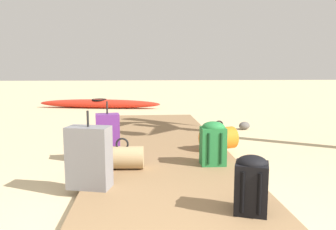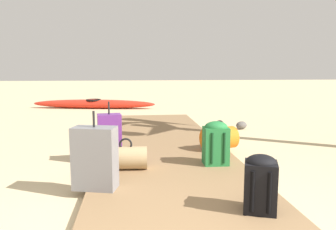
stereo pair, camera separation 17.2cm
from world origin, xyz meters
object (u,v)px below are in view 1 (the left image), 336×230
object	(u,v)px
suitcase_grey	(89,157)
backpack_black	(251,183)
duffel_bag_orange	(219,138)
suitcase_purple	(108,136)
duffel_bag_tan	(122,157)
backpack_green	(213,142)
kayak	(99,104)

from	to	relation	value
suitcase_grey	backpack_black	xyz separation A→B (m)	(1.49, -0.73, -0.06)
suitcase_grey	duffel_bag_orange	distance (m)	2.31
suitcase_purple	duffel_bag_orange	xyz separation A→B (m)	(1.65, 0.32, -0.14)
duffel_bag_tan	duffel_bag_orange	distance (m)	1.67
suitcase_grey	duffel_bag_tan	bearing A→B (deg)	64.76
suitcase_purple	backpack_green	xyz separation A→B (m)	(1.39, -0.48, -0.01)
duffel_bag_tan	kayak	size ratio (longest dim) A/B	0.13
backpack_black	suitcase_grey	bearing A→B (deg)	153.83
suitcase_grey	kayak	size ratio (longest dim) A/B	0.20
suitcase_purple	duffel_bag_orange	distance (m)	1.69
backpack_green	duffel_bag_orange	xyz separation A→B (m)	(0.26, 0.80, -0.13)
suitcase_purple	backpack_black	world-z (taller)	suitcase_purple
suitcase_purple	kayak	xyz separation A→B (m)	(-0.92, 6.48, -0.24)
duffel_bag_tan	duffel_bag_orange	size ratio (longest dim) A/B	0.90
backpack_green	duffel_bag_orange	distance (m)	0.85
suitcase_purple	backpack_green	world-z (taller)	suitcase_purple
duffel_bag_orange	backpack_black	world-z (taller)	backpack_black
duffel_bag_tan	kayak	world-z (taller)	duffel_bag_tan
suitcase_grey	kayak	bearing A→B (deg)	96.28
suitcase_grey	duffel_bag_orange	xyz separation A→B (m)	(1.73, 1.53, -0.15)
duffel_bag_tan	duffel_bag_orange	world-z (taller)	duffel_bag_orange
suitcase_purple	duffel_bag_tan	bearing A→B (deg)	-67.58
suitcase_purple	backpack_black	bearing A→B (deg)	-53.88
backpack_black	suitcase_purple	bearing A→B (deg)	126.12
backpack_green	suitcase_purple	bearing A→B (deg)	161.01
duffel_bag_orange	kayak	distance (m)	6.68
duffel_bag_orange	kayak	size ratio (longest dim) A/B	0.15
kayak	duffel_bag_orange	bearing A→B (deg)	-67.34
suitcase_grey	suitcase_purple	bearing A→B (deg)	86.54
backpack_green	kayak	world-z (taller)	backpack_green
backpack_green	duffel_bag_orange	world-z (taller)	backpack_green
duffel_bag_orange	kayak	world-z (taller)	duffel_bag_orange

